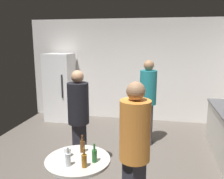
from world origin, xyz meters
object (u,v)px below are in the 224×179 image
at_px(beer_bottle_brown, 82,146).
at_px(person_in_orange_shirt, 135,146).
at_px(beer_bottle_green, 94,155).
at_px(plastic_cup_white, 68,152).
at_px(person_in_teal_shirt, 148,96).
at_px(beer_bottle_clear, 68,159).
at_px(refrigerator, 60,87).
at_px(person_in_black_shirt, 79,114).
at_px(foreground_table, 78,167).
at_px(beer_bottle_amber, 84,160).

height_order(beer_bottle_brown, person_in_orange_shirt, person_in_orange_shirt).
bearing_deg(person_in_orange_shirt, beer_bottle_green, 28.12).
bearing_deg(plastic_cup_white, person_in_orange_shirt, -9.39).
bearing_deg(person_in_teal_shirt, beer_bottle_green, -9.25).
distance_m(plastic_cup_white, person_in_teal_shirt, 2.38).
bearing_deg(beer_bottle_clear, refrigerator, 114.78).
bearing_deg(plastic_cup_white, person_in_black_shirt, 100.71).
xyz_separation_m(foreground_table, plastic_cup_white, (-0.15, 0.04, 0.16)).
distance_m(beer_bottle_green, person_in_orange_shirt, 0.53).
height_order(beer_bottle_brown, beer_bottle_clear, same).
height_order(foreground_table, beer_bottle_green, beer_bottle_green).
xyz_separation_m(beer_bottle_green, person_in_teal_shirt, (0.50, 2.28, 0.22)).
height_order(beer_bottle_amber, beer_bottle_brown, same).
bearing_deg(refrigerator, beer_bottle_brown, -62.06).
height_order(beer_bottle_brown, person_in_teal_shirt, person_in_teal_shirt).
xyz_separation_m(beer_bottle_amber, beer_bottle_brown, (-0.14, 0.36, 0.00)).
height_order(refrigerator, beer_bottle_brown, refrigerator).
bearing_deg(beer_bottle_amber, beer_bottle_clear, -177.19).
distance_m(beer_bottle_amber, person_in_teal_shirt, 2.49).
relative_size(beer_bottle_amber, beer_bottle_green, 1.00).
bearing_deg(beer_bottle_green, plastic_cup_white, 169.45).
bearing_deg(beer_bottle_brown, beer_bottle_green, -44.52).
relative_size(person_in_orange_shirt, person_in_teal_shirt, 0.98).
distance_m(beer_bottle_green, plastic_cup_white, 0.37).
xyz_separation_m(beer_bottle_brown, beer_bottle_clear, (-0.05, -0.36, 0.00)).
bearing_deg(person_in_black_shirt, beer_bottle_brown, -4.13).
bearing_deg(foreground_table, person_in_black_shirt, 108.38).
distance_m(beer_bottle_green, person_in_teal_shirt, 2.34).
distance_m(person_in_black_shirt, person_in_orange_shirt, 1.48).
xyz_separation_m(beer_bottle_amber, beer_bottle_green, (0.08, 0.14, 0.00)).
bearing_deg(beer_bottle_clear, foreground_table, 73.03).
xyz_separation_m(refrigerator, plastic_cup_white, (1.56, -3.37, -0.11)).
bearing_deg(beer_bottle_brown, person_in_orange_shirt, -22.40).
height_order(beer_bottle_green, beer_bottle_clear, same).
distance_m(refrigerator, beer_bottle_green, 3.94).
height_order(beer_bottle_brown, beer_bottle_green, same).
bearing_deg(beer_bottle_clear, person_in_teal_shirt, 72.35).
distance_m(beer_bottle_amber, beer_bottle_green, 0.16).
bearing_deg(foreground_table, person_in_teal_shirt, 72.29).
bearing_deg(person_in_teal_shirt, beer_bottle_clear, -14.61).
bearing_deg(person_in_orange_shirt, foreground_table, 28.39).
bearing_deg(plastic_cup_white, beer_bottle_green, -10.55).
height_order(foreground_table, person_in_black_shirt, person_in_black_shirt).
height_order(refrigerator, beer_bottle_amber, refrigerator).
distance_m(beer_bottle_clear, person_in_black_shirt, 1.18).
distance_m(beer_bottle_clear, person_in_teal_shirt, 2.55).
bearing_deg(person_in_teal_shirt, plastic_cup_white, -18.29).
relative_size(beer_bottle_brown, person_in_black_shirt, 0.14).
height_order(beer_bottle_green, person_in_black_shirt, person_in_black_shirt).
height_order(refrigerator, person_in_teal_shirt, refrigerator).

